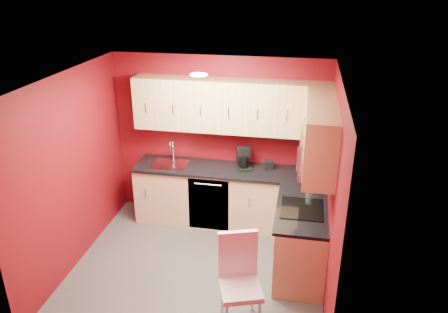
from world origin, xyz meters
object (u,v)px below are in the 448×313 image
(coffee_maker, at_px, (244,159))
(paper_towel, at_px, (312,177))
(sink, at_px, (170,162))
(dining_chair, at_px, (240,284))
(microwave, at_px, (316,153))
(napkin_holder, at_px, (269,164))

(coffee_maker, distance_m, paper_towel, 1.04)
(sink, height_order, dining_chair, sink)
(microwave, bearing_deg, sink, 154.40)
(sink, distance_m, coffee_maker, 1.13)
(coffee_maker, relative_size, paper_towel, 1.13)
(microwave, xyz_separation_m, sink, (-2.09, 1.00, -0.72))
(microwave, distance_m, sink, 2.43)
(sink, xyz_separation_m, paper_towel, (2.09, -0.35, 0.11))
(sink, xyz_separation_m, coffee_maker, (1.12, 0.03, 0.12))
(sink, height_order, coffee_maker, sink)
(microwave, height_order, sink, microwave)
(paper_towel, bearing_deg, coffee_maker, 158.34)
(microwave, xyz_separation_m, dining_chair, (-0.70, -1.05, -1.13))
(coffee_maker, height_order, paper_towel, coffee_maker)
(sink, relative_size, paper_towel, 1.87)
(microwave, distance_m, coffee_maker, 1.54)
(dining_chair, bearing_deg, sink, 105.55)
(coffee_maker, height_order, napkin_holder, coffee_maker)
(coffee_maker, xyz_separation_m, napkin_holder, (0.35, 0.07, -0.09))
(napkin_holder, bearing_deg, microwave, -60.59)
(napkin_holder, relative_size, paper_towel, 0.48)
(microwave, height_order, coffee_maker, microwave)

